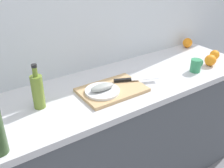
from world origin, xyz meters
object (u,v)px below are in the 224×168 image
chef_knife (131,79)px  orange_0 (215,55)px  fish_fillet (102,87)px  coffee_mug_0 (196,65)px  white_plate (102,91)px  olive_oil_bottle (38,91)px  cutting_board (112,90)px

chef_knife → orange_0: bearing=20.2°
fish_fillet → orange_0: (1.01, -0.02, -0.02)m
coffee_mug_0 → orange_0: bearing=12.9°
chef_knife → coffee_mug_0: size_ratio=2.49×
white_plate → fish_fillet: size_ratio=1.33×
fish_fillet → chef_knife: (0.23, 0.02, -0.02)m
white_plate → chef_knife: (0.23, 0.02, 0.00)m
fish_fillet → coffee_mug_0: bearing=-6.6°
white_plate → olive_oil_bottle: (-0.35, 0.08, 0.07)m
olive_oil_bottle → orange_0: 1.36m
cutting_board → chef_knife: (0.15, 0.02, 0.02)m
cutting_board → coffee_mug_0: size_ratio=3.47×
coffee_mug_0 → cutting_board: bearing=172.2°
orange_0 → white_plate: bearing=179.1°
cutting_board → olive_oil_bottle: olive_oil_bottle is taller
cutting_board → orange_0: 0.94m
fish_fillet → olive_oil_bottle: bearing=166.9°
coffee_mug_0 → fish_fillet: bearing=173.4°
white_plate → fish_fillet: (0.00, 0.00, 0.03)m
fish_fillet → orange_0: size_ratio=2.10×
coffee_mug_0 → orange_0: coffee_mug_0 is taller
fish_fillet → coffee_mug_0: coffee_mug_0 is taller
fish_fillet → chef_knife: fish_fillet is taller
coffee_mug_0 → orange_0: 0.30m
white_plate → chef_knife: chef_knife is taller
white_plate → orange_0: 1.01m
chef_knife → olive_oil_bottle: size_ratio=1.10×
fish_fillet → olive_oil_bottle: (-0.35, 0.08, 0.05)m
olive_oil_bottle → cutting_board: bearing=-10.2°
chef_knife → cutting_board: bearing=-150.7°
cutting_board → olive_oil_bottle: (-0.42, 0.08, 0.09)m
coffee_mug_0 → white_plate: bearing=173.4°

